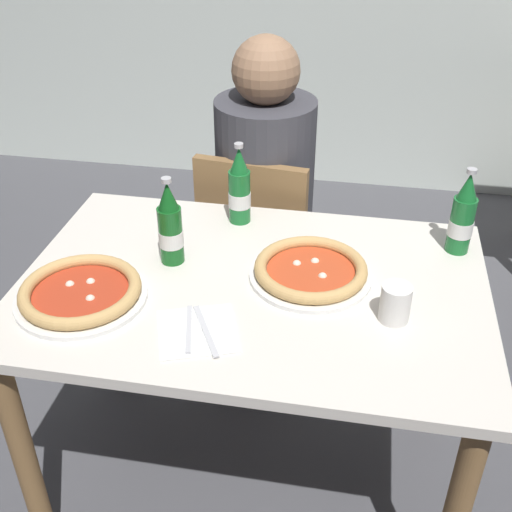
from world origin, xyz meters
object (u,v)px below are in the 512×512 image
at_px(beer_bottle_left, 239,189).
at_px(beer_bottle_right, 463,217).
at_px(paper_cup, 395,303).
at_px(napkin_with_cutlery, 198,331).
at_px(pizza_margherita_near, 81,292).
at_px(dining_table_main, 253,318).
at_px(beer_bottle_center, 170,227).
at_px(chair_behind_table, 260,244).
at_px(diner_seated, 265,213).
at_px(pizza_marinara_far, 311,271).

distance_m(beer_bottle_left, beer_bottle_right, 0.63).
bearing_deg(paper_cup, napkin_with_cutlery, -163.92).
height_order(pizza_margherita_near, beer_bottle_right, beer_bottle_right).
relative_size(dining_table_main, paper_cup, 12.63).
height_order(beer_bottle_center, beer_bottle_right, same).
xyz_separation_m(chair_behind_table, diner_seated, (0.01, 0.05, 0.10)).
bearing_deg(diner_seated, pizza_marinara_far, -69.89).
height_order(chair_behind_table, diner_seated, diner_seated).
relative_size(pizza_margherita_near, beer_bottle_center, 1.32).
relative_size(dining_table_main, beer_bottle_center, 4.86).
relative_size(dining_table_main, diner_seated, 0.99).
height_order(dining_table_main, chair_behind_table, chair_behind_table).
bearing_deg(beer_bottle_right, paper_cup, -116.60).
relative_size(pizza_margherita_near, paper_cup, 3.44).
bearing_deg(napkin_with_cutlery, beer_bottle_right, 37.40).
height_order(diner_seated, beer_bottle_right, diner_seated).
relative_size(chair_behind_table, beer_bottle_center, 3.44).
bearing_deg(beer_bottle_center, diner_seated, 75.65).
xyz_separation_m(diner_seated, pizza_margherita_near, (-0.33, -0.80, 0.19)).
relative_size(pizza_marinara_far, paper_cup, 3.36).
xyz_separation_m(beer_bottle_right, paper_cup, (-0.17, -0.34, -0.06)).
relative_size(beer_bottle_right, paper_cup, 2.60).
bearing_deg(pizza_margherita_near, beer_bottle_left, 55.88).
distance_m(chair_behind_table, pizza_margherita_near, 0.87).
bearing_deg(napkin_with_cutlery, beer_bottle_center, 116.94).
bearing_deg(beer_bottle_left, pizza_marinara_far, -47.14).
xyz_separation_m(beer_bottle_center, beer_bottle_right, (0.76, 0.19, 0.00)).
bearing_deg(beer_bottle_center, napkin_with_cutlery, -63.06).
relative_size(diner_seated, beer_bottle_center, 4.89).
height_order(diner_seated, pizza_margherita_near, diner_seated).
height_order(dining_table_main, paper_cup, paper_cup).
distance_m(beer_bottle_center, paper_cup, 0.61).
bearing_deg(beer_bottle_center, chair_behind_table, 75.26).
relative_size(beer_bottle_left, napkin_with_cutlery, 1.07).
relative_size(beer_bottle_right, napkin_with_cutlery, 1.07).
height_order(dining_table_main, beer_bottle_center, beer_bottle_center).
relative_size(diner_seated, pizza_margherita_near, 3.70).
relative_size(chair_behind_table, pizza_marinara_far, 2.66).
xyz_separation_m(beer_bottle_left, beer_bottle_right, (0.62, -0.05, 0.00)).
bearing_deg(beer_bottle_center, pizza_marinara_far, -1.96).
bearing_deg(napkin_with_cutlery, chair_behind_table, 89.91).
distance_m(pizza_marinara_far, beer_bottle_right, 0.44).
distance_m(pizza_marinara_far, napkin_with_cutlery, 0.35).
bearing_deg(pizza_marinara_far, paper_cup, -33.17).
bearing_deg(paper_cup, dining_table_main, 166.22).
bearing_deg(beer_bottle_center, dining_table_main, -15.53).
height_order(napkin_with_cutlery, paper_cup, paper_cup).
xyz_separation_m(chair_behind_table, paper_cup, (0.44, -0.70, 0.32)).
distance_m(pizza_margherita_near, paper_cup, 0.76).
distance_m(chair_behind_table, beer_bottle_right, 0.80).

